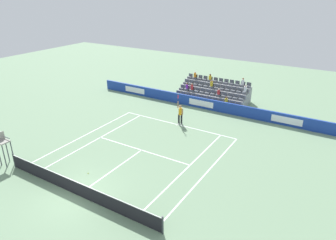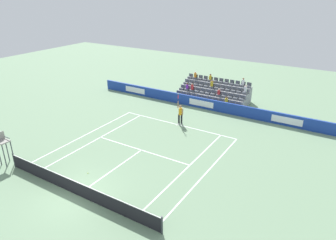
{
  "view_description": "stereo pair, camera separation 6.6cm",
  "coord_description": "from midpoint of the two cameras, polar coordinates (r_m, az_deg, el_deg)",
  "views": [
    {
      "loc": [
        -12.33,
        9.98,
        11.28
      ],
      "look_at": [
        -0.05,
        -10.15,
        1.1
      ],
      "focal_mm": 33.01,
      "sensor_mm": 36.0,
      "label": 1
    },
    {
      "loc": [
        -12.39,
        9.94,
        11.28
      ],
      "look_at": [
        -0.05,
        -10.15,
        1.1
      ],
      "focal_mm": 33.01,
      "sensor_mm": 36.0,
      "label": 2
    }
  ],
  "objects": [
    {
      "name": "ground_plane",
      "position": [
        19.47,
        -16.29,
        -13.14
      ],
      "size": [
        80.0,
        80.0,
        0.0
      ],
      "primitive_type": "plane",
      "color": "gray"
    },
    {
      "name": "line_baseline",
      "position": [
        27.52,
        1.88,
        -0.85
      ],
      "size": [
        10.97,
        0.1,
        0.01
      ],
      "primitive_type": "cube",
      "color": "white",
      "rests_on": "ground"
    },
    {
      "name": "line_service",
      "position": [
        23.4,
        -4.86,
        -5.55
      ],
      "size": [
        8.23,
        0.1,
        0.01
      ],
      "primitive_type": "cube",
      "color": "white",
      "rests_on": "ground"
    },
    {
      "name": "line_centre_service",
      "position": [
        21.29,
        -9.99,
        -9.03
      ],
      "size": [
        0.1,
        6.4,
        0.01
      ],
      "primitive_type": "cube",
      "color": "white",
      "rests_on": "ground"
    },
    {
      "name": "line_singles_sideline_left",
      "position": [
        25.53,
        -12.97,
        -3.51
      ],
      "size": [
        0.1,
        11.89,
        0.01
      ],
      "primitive_type": "cube",
      "color": "white",
      "rests_on": "ground"
    },
    {
      "name": "line_singles_sideline_right",
      "position": [
        21.17,
        3.55,
        -8.88
      ],
      "size": [
        0.1,
        11.89,
        0.01
      ],
      "primitive_type": "cube",
      "color": "white",
      "rests_on": "ground"
    },
    {
      "name": "line_doubles_sideline_left",
      "position": [
        26.43,
        -15.11,
        -2.77
      ],
      "size": [
        0.1,
        11.89,
        0.01
      ],
      "primitive_type": "cube",
      "color": "white",
      "rests_on": "ground"
    },
    {
      "name": "line_doubles_sideline_right",
      "position": [
        20.67,
        6.95,
        -9.9
      ],
      "size": [
        0.1,
        11.89,
        0.01
      ],
      "primitive_type": "cube",
      "color": "white",
      "rests_on": "ground"
    },
    {
      "name": "line_centre_mark",
      "position": [
        27.44,
        1.77,
        -0.92
      ],
      "size": [
        0.1,
        0.2,
        0.01
      ],
      "primitive_type": "cube",
      "color": "white",
      "rests_on": "ground"
    },
    {
      "name": "sponsor_barrier",
      "position": [
        31.29,
        6.29,
        3.14
      ],
      "size": [
        24.9,
        0.22,
        1.08
      ],
      "color": "#193899",
      "rests_on": "ground"
    },
    {
      "name": "tennis_net",
      "position": [
        19.19,
        -16.46,
        -11.95
      ],
      "size": [
        11.97,
        0.1,
        1.07
      ],
      "color": "#33383D",
      "rests_on": "ground"
    },
    {
      "name": "tennis_player",
      "position": [
        27.29,
        2.34,
        1.19
      ],
      "size": [
        0.54,
        0.42,
        2.85
      ],
      "color": "black",
      "rests_on": "ground"
    },
    {
      "name": "umpire_chair",
      "position": [
        23.65,
        -28.09,
        -3.98
      ],
      "size": [
        0.7,
        0.7,
        2.34
      ],
      "color": "#474C54",
      "rests_on": "ground"
    },
    {
      "name": "stadium_stand",
      "position": [
        33.79,
        8.48,
        4.81
      ],
      "size": [
        7.44,
        3.8,
        2.61
      ],
      "color": "gray",
      "rests_on": "ground"
    },
    {
      "name": "loose_tennis_ball",
      "position": [
        21.23,
        -14.5,
        -9.48
      ],
      "size": [
        0.07,
        0.07,
        0.07
      ],
      "primitive_type": "sphere",
      "color": "#D1E533",
      "rests_on": "ground"
    }
  ]
}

